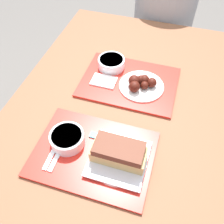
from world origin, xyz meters
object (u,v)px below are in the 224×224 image
Objects in this scene: bowl_coleslaw_near at (67,138)px; brisket_sandwich_plate at (119,155)px; wings_plate_far at (141,84)px; tray_far at (129,82)px; person_seated_across at (164,14)px; tray_near at (94,154)px; bowl_coleslaw_far at (111,63)px.

bowl_coleslaw_near is 0.62× the size of brisket_sandwich_plate.
brisket_sandwich_plate reaches higher than wings_plate_far.
bowl_coleslaw_near is at bearing 175.33° from brisket_sandwich_plate.
tray_far is 0.79m from person_seated_across.
brisket_sandwich_plate is 0.30× the size of person_seated_across.
wings_plate_far reaches higher than bowl_coleslaw_near.
wings_plate_far reaches higher than tray_near.
tray_far is 0.62× the size of person_seated_across.
person_seated_across reaches higher than tray_far.
tray_far is at bearing 99.26° from brisket_sandwich_plate.
tray_near is 0.39m from wings_plate_far.
tray_far is at bearing 158.32° from wings_plate_far.
bowl_coleslaw_near is 0.46m from bowl_coleslaw_far.
person_seated_across reaches higher than bowl_coleslaw_far.
tray_near is 3.41× the size of bowl_coleslaw_far.
tray_far is 3.41× the size of bowl_coleslaw_near.
brisket_sandwich_plate reaches higher than bowl_coleslaw_near.
brisket_sandwich_plate reaches higher than bowl_coleslaw_far.
person_seated_across reaches higher than bowl_coleslaw_near.
bowl_coleslaw_far is 0.74m from person_seated_across.
tray_far is at bearing 70.88° from bowl_coleslaw_near.
person_seated_across reaches higher than brisket_sandwich_plate.
tray_near is at bearing -93.39° from person_seated_across.
tray_near is at bearing -94.13° from tray_far.
wings_plate_far is at bearing -29.62° from bowl_coleslaw_far.
bowl_coleslaw_near is (-0.14, -0.39, 0.03)m from tray_far.
bowl_coleslaw_far is 0.63× the size of wings_plate_far.
tray_near is 0.11m from bowl_coleslaw_near.
tray_far is 2.15× the size of wings_plate_far.
wings_plate_far is (0.06, -0.02, 0.03)m from tray_far.
tray_near is 0.10m from brisket_sandwich_plate.
bowl_coleslaw_near is 0.63× the size of wings_plate_far.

